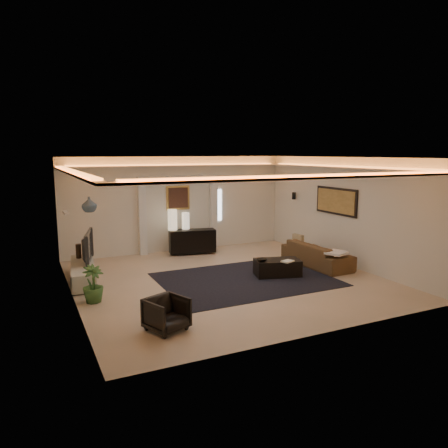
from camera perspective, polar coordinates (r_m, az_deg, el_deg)
name	(u,v)px	position (r m, az deg, el deg)	size (l,w,h in m)	color
floor	(227,279)	(10.42, 0.42, -7.37)	(7.00, 7.00, 0.00)	#D0B194
ceiling	(227,158)	(9.97, 0.44, 8.79)	(7.00, 7.00, 0.00)	white
wall_back	(178,204)	(13.30, -6.15, 2.64)	(7.00, 7.00, 0.00)	silver
wall_front	(321,250)	(7.16, 12.74, -3.40)	(7.00, 7.00, 0.00)	silver
wall_left	(70,232)	(9.15, -19.71, -0.95)	(7.00, 7.00, 0.00)	silver
wall_right	(344,211)	(12.02, 15.63, 1.62)	(7.00, 7.00, 0.00)	silver
cove_soffit	(227,170)	(9.98, 0.44, 7.18)	(7.00, 7.00, 0.04)	silver
daylight_slit	(218,205)	(13.80, -0.81, 2.52)	(0.25, 0.03, 1.00)	white
area_rug	(246,279)	(10.42, 2.90, -7.34)	(4.00, 3.00, 0.01)	black
pilaster_left	(142,218)	(12.93, -10.79, 0.76)	(0.22, 0.20, 2.20)	silver
pilaster_right	(213,214)	(13.68, -1.43, 1.40)	(0.22, 0.20, 2.20)	silver
alcove_header	(178,178)	(13.14, -6.07, 6.06)	(2.52, 0.20, 0.12)	silver
painting_frame	(178,198)	(13.25, -6.12, 3.49)	(0.74, 0.04, 0.74)	tan
painting_canvas	(178,198)	(13.23, -6.09, 3.48)	(0.62, 0.02, 0.62)	#4C2D1E
art_panel_frame	(336,201)	(12.20, 14.66, 2.96)	(0.04, 1.64, 0.74)	black
art_panel_gold	(335,201)	(12.18, 14.57, 2.95)	(0.02, 1.50, 0.62)	tan
wall_sconce	(294,196)	(13.65, 9.24, 3.72)	(0.12, 0.12, 0.22)	black
wall_niche	(66,213)	(10.51, -20.23, 1.40)	(0.10, 0.55, 0.04)	silver
console	(192,241)	(12.91, -4.22, -2.26)	(1.37, 0.43, 0.68)	black
lamp_left	(172,218)	(12.80, -6.85, 0.74)	(0.27, 0.27, 0.61)	beige
lamp_right	(186,218)	(12.94, -5.11, 0.86)	(0.22, 0.22, 0.50)	beige
media_ledge	(83,272)	(10.74, -18.21, -6.10)	(0.53, 2.10, 0.39)	beige
tv	(84,245)	(10.86, -18.13, -2.72)	(0.17, 1.26, 0.73)	black
figurine	(78,249)	(11.27, -18.75, -3.22)	(0.13, 0.13, 0.35)	#412E1D
ginger_jar	(89,204)	(10.28, -17.44, 2.49)	(0.34, 0.34, 0.35)	#415466
plant	(93,284)	(9.20, -16.99, -7.62)	(0.43, 0.43, 0.76)	#3C672D
sofa	(317,254)	(11.85, 12.20, -3.96)	(0.83, 2.12, 0.62)	#423017
throw_blanket	(336,253)	(11.09, 14.68, -3.70)	(0.52, 0.42, 0.06)	beige
throw_pillow	(298,241)	(12.35, 9.79, -2.20)	(0.11, 0.36, 0.36)	tan
coffee_table	(277,268)	(10.76, 7.09, -5.76)	(1.09, 0.60, 0.41)	black
bowl	(262,260)	(10.53, 5.03, -4.74)	(0.26, 0.26, 0.06)	black
magazine	(288,261)	(10.51, 8.42, -4.92)	(0.29, 0.21, 0.03)	beige
armchair	(167,314)	(7.56, -7.62, -11.75)	(0.62, 0.64, 0.58)	#33281A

